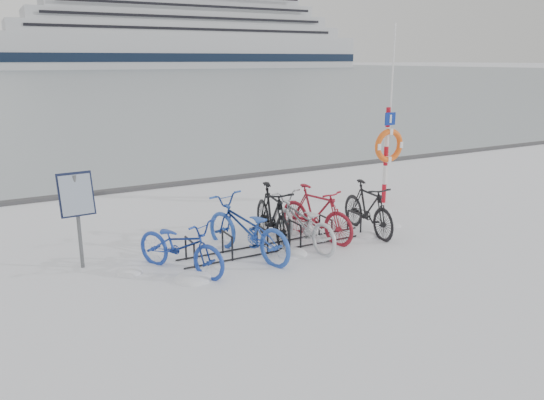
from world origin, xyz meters
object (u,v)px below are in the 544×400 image
lifebuoy_station (388,146)px  cruise_ferry (183,35)px  bike_rack (279,238)px  info_board (77,200)px

lifebuoy_station → cruise_ferry: cruise_ferry is taller
bike_rack → info_board: size_ratio=2.36×
lifebuoy_station → cruise_ferry: bearing=72.0°
cruise_ferry → lifebuoy_station: bearing=-108.0°
bike_rack → lifebuoy_station: size_ratio=0.92×
bike_rack → info_board: (-3.51, 0.70, 1.04)m
lifebuoy_station → bike_rack: bearing=-158.5°
bike_rack → lifebuoy_station: 4.44m
info_board → bike_rack: bearing=-14.4°
info_board → lifebuoy_station: bearing=3.4°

